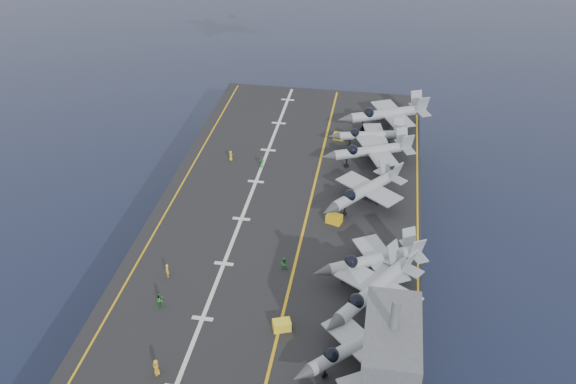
# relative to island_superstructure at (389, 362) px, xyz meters

# --- Properties ---
(ground) EXTENTS (500.00, 500.00, 0.00)m
(ground) POSITION_rel_island_superstructure_xyz_m (-15.00, 30.00, -17.90)
(ground) COLOR #142135
(ground) RESTS_ON ground
(hull) EXTENTS (36.00, 90.00, 10.00)m
(hull) POSITION_rel_island_superstructure_xyz_m (-15.00, 30.00, -12.90)
(hull) COLOR #56595E
(hull) RESTS_ON ground
(flight_deck) EXTENTS (38.00, 92.00, 0.40)m
(flight_deck) POSITION_rel_island_superstructure_xyz_m (-15.00, 30.00, -7.70)
(flight_deck) COLOR black
(flight_deck) RESTS_ON hull
(foul_line) EXTENTS (0.35, 90.00, 0.02)m
(foul_line) POSITION_rel_island_superstructure_xyz_m (-12.00, 30.00, -7.48)
(foul_line) COLOR gold
(foul_line) RESTS_ON flight_deck
(landing_centerline) EXTENTS (0.50, 90.00, 0.02)m
(landing_centerline) POSITION_rel_island_superstructure_xyz_m (-21.00, 30.00, -7.48)
(landing_centerline) COLOR silver
(landing_centerline) RESTS_ON flight_deck
(deck_edge_port) EXTENTS (0.25, 90.00, 0.02)m
(deck_edge_port) POSITION_rel_island_superstructure_xyz_m (-32.00, 30.00, -7.48)
(deck_edge_port) COLOR gold
(deck_edge_port) RESTS_ON flight_deck
(deck_edge_stbd) EXTENTS (0.25, 90.00, 0.02)m
(deck_edge_stbd) POSITION_rel_island_superstructure_xyz_m (3.50, 30.00, -7.48)
(deck_edge_stbd) COLOR gold
(deck_edge_stbd) RESTS_ON flight_deck
(island_superstructure) EXTENTS (5.00, 10.00, 15.00)m
(island_superstructure) POSITION_rel_island_superstructure_xyz_m (0.00, 0.00, 0.00)
(island_superstructure) COLOR #56595E
(island_superstructure) RESTS_ON flight_deck
(fighter_jet_1) EXTENTS (16.35, 16.31, 4.81)m
(fighter_jet_1) POSITION_rel_island_superstructure_xyz_m (-3.43, 6.52, -5.09)
(fighter_jet_1) COLOR #949AA4
(fighter_jet_1) RESTS_ON flight_deck
(fighter_jet_2) EXTENTS (17.06, 18.66, 5.39)m
(fighter_jet_2) POSITION_rel_island_superstructure_xyz_m (-1.86, 15.30, -4.80)
(fighter_jet_2) COLOR #9FA7B0
(fighter_jet_2) RESTS_ON flight_deck
(fighter_jet_3) EXTENTS (17.22, 15.31, 4.99)m
(fighter_jet_3) POSITION_rel_island_superstructure_xyz_m (-2.04, 21.04, -5.00)
(fighter_jet_3) COLOR #929BA2
(fighter_jet_3) RESTS_ON flight_deck
(fighter_jet_5) EXTENTS (17.15, 18.04, 5.23)m
(fighter_jet_5) POSITION_rel_island_superstructure_xyz_m (-4.18, 36.49, -4.89)
(fighter_jet_5) COLOR #A2ACB3
(fighter_jet_5) RESTS_ON flight_deck
(fighter_jet_6) EXTENTS (17.74, 15.17, 5.20)m
(fighter_jet_6) POSITION_rel_island_superstructure_xyz_m (-3.84, 48.26, -4.90)
(fighter_jet_6) COLOR #9198A1
(fighter_jet_6) RESTS_ON flight_deck
(fighter_jet_7) EXTENTS (14.52, 11.29, 4.49)m
(fighter_jet_7) POSITION_rel_island_superstructure_xyz_m (-4.20, 54.16, -5.26)
(fighter_jet_7) COLOR #9AA3A9
(fighter_jet_7) RESTS_ON flight_deck
(fighter_jet_8) EXTENTS (19.44, 16.83, 5.68)m
(fighter_jet_8) POSITION_rel_island_superstructure_xyz_m (-1.86, 61.58, -4.66)
(fighter_jet_8) COLOR #A3ACB3
(fighter_jet_8) RESTS_ON flight_deck
(tow_cart_a) EXTENTS (2.35, 1.94, 1.21)m
(tow_cart_a) POSITION_rel_island_superstructure_xyz_m (-11.70, 9.85, -6.90)
(tow_cart_a) COLOR yellow
(tow_cart_a) RESTS_ON flight_deck
(tow_cart_b) EXTENTS (2.42, 1.95, 1.26)m
(tow_cart_b) POSITION_rel_island_superstructure_xyz_m (-8.03, 31.29, -6.87)
(tow_cart_b) COLOR yellow
(tow_cart_b) RESTS_ON flight_deck
(tow_cart_c) EXTENTS (2.01, 1.48, 1.11)m
(tow_cart_c) POSITION_rel_island_superstructure_xyz_m (-9.79, 55.82, -6.95)
(tow_cart_c) COLOR gold
(tow_cart_c) RESTS_ON flight_deck
(crew_0) EXTENTS (1.37, 1.42, 1.99)m
(crew_0) POSITION_rel_island_superstructure_xyz_m (-23.42, 1.37, -6.51)
(crew_0) COLOR gold
(crew_0) RESTS_ON flight_deck
(crew_1) EXTENTS (1.29, 1.34, 1.87)m
(crew_1) POSITION_rel_island_superstructure_xyz_m (-27.27, 16.42, -6.57)
(crew_1) COLOR yellow
(crew_1) RESTS_ON flight_deck
(crew_2) EXTENTS (0.92, 1.27, 1.97)m
(crew_2) POSITION_rel_island_superstructure_xyz_m (-26.35, 11.24, -6.51)
(crew_2) COLOR #2A7D2F
(crew_2) RESTS_ON flight_deck
(crew_4) EXTENTS (1.16, 0.86, 1.79)m
(crew_4) POSITION_rel_island_superstructure_xyz_m (-21.04, 44.50, -6.61)
(crew_4) COLOR #268C33
(crew_4) RESTS_ON flight_deck
(crew_5) EXTENTS (1.09, 1.20, 1.66)m
(crew_5) POSITION_rel_island_superstructure_xyz_m (-26.35, 45.78, -6.67)
(crew_5) COLOR yellow
(crew_5) RESTS_ON flight_deck
(crew_7) EXTENTS (1.13, 0.85, 1.72)m
(crew_7) POSITION_rel_island_superstructure_xyz_m (-13.23, 20.31, -6.64)
(crew_7) COLOR #268C33
(crew_7) RESTS_ON flight_deck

